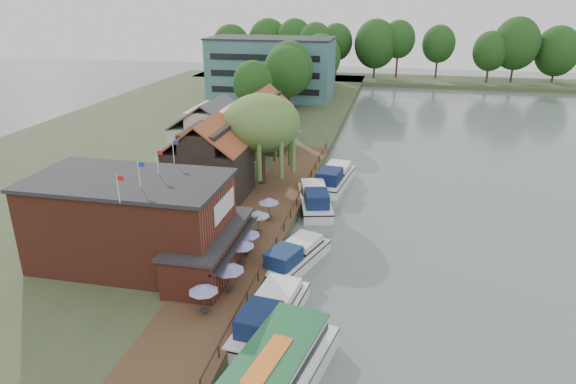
# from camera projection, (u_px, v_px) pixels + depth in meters

# --- Properties ---
(ground) EXTENTS (260.00, 260.00, 0.00)m
(ground) POSITION_uv_depth(u_px,v_px,m) (330.00, 287.00, 40.30)
(ground) COLOR #54615E
(ground) RESTS_ON ground
(land_bank) EXTENTS (50.00, 140.00, 1.00)m
(land_bank) POSITION_uv_depth(u_px,v_px,m) (166.00, 142.00, 77.91)
(land_bank) COLOR #384728
(land_bank) RESTS_ON ground
(quay_deck) EXTENTS (6.00, 50.00, 0.10)m
(quay_deck) POSITION_uv_depth(u_px,v_px,m) (264.00, 216.00, 50.61)
(quay_deck) COLOR #47301E
(quay_deck) RESTS_ON land_bank
(quay_rail) EXTENTS (0.20, 49.00, 1.00)m
(quay_rail) POSITION_uv_depth(u_px,v_px,m) (292.00, 212.00, 50.37)
(quay_rail) COLOR black
(quay_rail) RESTS_ON land_bank
(pub) EXTENTS (20.00, 11.00, 7.30)m
(pub) POSITION_uv_depth(u_px,v_px,m) (154.00, 223.00, 40.46)
(pub) COLOR maroon
(pub) RESTS_ON land_bank
(hotel_block) EXTENTS (25.40, 12.40, 12.30)m
(hotel_block) POSITION_uv_depth(u_px,v_px,m) (272.00, 68.00, 105.81)
(hotel_block) COLOR #38666B
(hotel_block) RESTS_ON land_bank
(cottage_a) EXTENTS (8.60, 7.60, 8.50)m
(cottage_a) POSITION_uv_depth(u_px,v_px,m) (209.00, 159.00, 54.10)
(cottage_a) COLOR black
(cottage_a) RESTS_ON land_bank
(cottage_b) EXTENTS (9.60, 8.60, 8.50)m
(cottage_b) POSITION_uv_depth(u_px,v_px,m) (214.00, 134.00, 63.81)
(cottage_b) COLOR beige
(cottage_b) RESTS_ON land_bank
(cottage_c) EXTENTS (7.60, 7.60, 8.50)m
(cottage_c) POSITION_uv_depth(u_px,v_px,m) (264.00, 119.00, 71.22)
(cottage_c) COLOR black
(cottage_c) RESTS_ON land_bank
(willow) EXTENTS (8.60, 8.60, 10.43)m
(willow) POSITION_uv_depth(u_px,v_px,m) (262.00, 140.00, 57.43)
(willow) COLOR #476B2D
(willow) RESTS_ON land_bank
(umbrella_0) EXTENTS (2.04, 2.04, 2.38)m
(umbrella_0) POSITION_uv_depth(u_px,v_px,m) (204.00, 300.00, 34.60)
(umbrella_0) COLOR navy
(umbrella_0) RESTS_ON quay_deck
(umbrella_1) EXTENTS (2.35, 2.35, 2.38)m
(umbrella_1) POSITION_uv_depth(u_px,v_px,m) (229.00, 278.00, 37.19)
(umbrella_1) COLOR navy
(umbrella_1) RESTS_ON quay_deck
(umbrella_2) EXTENTS (2.26, 2.26, 2.38)m
(umbrella_2) POSITION_uv_depth(u_px,v_px,m) (241.00, 253.00, 40.73)
(umbrella_2) COLOR navy
(umbrella_2) RESTS_ON quay_deck
(umbrella_3) EXTENTS (2.32, 2.32, 2.38)m
(umbrella_3) POSITION_uv_depth(u_px,v_px,m) (247.00, 242.00, 42.60)
(umbrella_3) COLOR navy
(umbrella_3) RESTS_ON quay_deck
(umbrella_4) EXTENTS (2.15, 2.15, 2.38)m
(umbrella_4) POSITION_uv_depth(u_px,v_px,m) (258.00, 222.00, 46.22)
(umbrella_4) COLOR navy
(umbrella_4) RESTS_ON quay_deck
(umbrella_5) EXTENTS (2.01, 2.01, 2.38)m
(umbrella_5) POSITION_uv_depth(u_px,v_px,m) (269.00, 209.00, 49.08)
(umbrella_5) COLOR navy
(umbrella_5) RESTS_ON quay_deck
(cruiser_0) EXTENTS (4.56, 10.83, 2.57)m
(cruiser_0) POSITION_uv_depth(u_px,v_px,m) (270.00, 311.00, 35.12)
(cruiser_0) COLOR white
(cruiser_0) RESTS_ON ground
(cruiser_1) EXTENTS (6.04, 10.16, 2.34)m
(cruiser_1) POSITION_uv_depth(u_px,v_px,m) (295.00, 254.00, 43.01)
(cruiser_1) COLOR silver
(cruiser_1) RESTS_ON ground
(cruiser_2) EXTENTS (5.99, 11.09, 2.59)m
(cruiser_2) POSITION_uv_depth(u_px,v_px,m) (315.00, 197.00, 54.77)
(cruiser_2) COLOR silver
(cruiser_2) RESTS_ON ground
(cruiser_3) EXTENTS (4.86, 11.21, 2.67)m
(cruiser_3) POSITION_uv_depth(u_px,v_px,m) (334.00, 175.00, 61.00)
(cruiser_3) COLOR white
(cruiser_3) RESTS_ON ground
(swan) EXTENTS (0.44, 0.44, 0.44)m
(swan) POSITION_uv_depth(u_px,v_px,m) (235.00, 365.00, 31.59)
(swan) COLOR white
(swan) RESTS_ON ground
(bank_tree_0) EXTENTS (6.06, 6.06, 11.22)m
(bank_tree_0) POSITION_uv_depth(u_px,v_px,m) (253.00, 97.00, 78.85)
(bank_tree_0) COLOR #143811
(bank_tree_0) RESTS_ON land_bank
(bank_tree_1) EXTENTS (7.47, 7.47, 12.71)m
(bank_tree_1) POSITION_uv_depth(u_px,v_px,m) (286.00, 84.00, 85.56)
(bank_tree_1) COLOR #143811
(bank_tree_1) RESTS_ON land_bank
(bank_tree_2) EXTENTS (8.85, 8.85, 12.63)m
(bank_tree_2) POSITION_uv_depth(u_px,v_px,m) (289.00, 75.00, 95.13)
(bank_tree_2) COLOR #143811
(bank_tree_2) RESTS_ON land_bank
(bank_tree_3) EXTENTS (8.71, 8.71, 12.58)m
(bank_tree_3) POSITION_uv_depth(u_px,v_px,m) (321.00, 63.00, 111.85)
(bank_tree_3) COLOR #143811
(bank_tree_3) RESTS_ON land_bank
(bank_tree_4) EXTENTS (7.76, 7.76, 14.44)m
(bank_tree_4) POSITION_uv_depth(u_px,v_px,m) (315.00, 54.00, 120.43)
(bank_tree_4) COLOR #143811
(bank_tree_4) RESTS_ON land_bank
(bank_tree_5) EXTENTS (8.22, 8.22, 12.64)m
(bank_tree_5) POSITION_uv_depth(u_px,v_px,m) (314.00, 55.00, 126.04)
(bank_tree_5) COLOR #143811
(bank_tree_5) RESTS_ON land_bank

